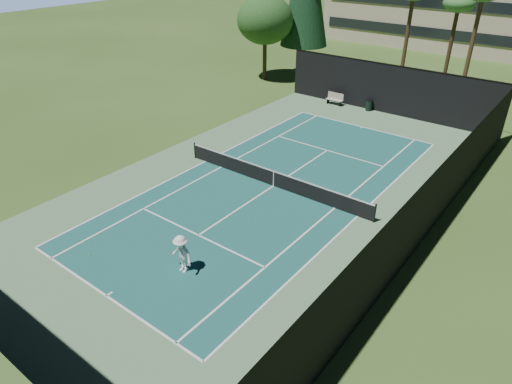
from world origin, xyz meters
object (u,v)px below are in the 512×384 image
(tennis_ball_a, at_px, (89,254))
(tennis_ball_c, at_px, (315,165))
(tennis_net, at_px, (274,178))
(park_bench, at_px, (335,98))
(trash_bin, at_px, (369,105))
(tennis_ball_b, at_px, (264,151))
(tennis_ball_d, at_px, (297,146))
(player, at_px, (182,254))

(tennis_ball_a, relative_size, tennis_ball_c, 0.79)
(tennis_net, bearing_deg, park_bench, 105.92)
(tennis_ball_a, bearing_deg, tennis_net, 74.41)
(park_bench, relative_size, trash_bin, 1.59)
(park_bench, bearing_deg, tennis_ball_b, -85.13)
(tennis_ball_a, relative_size, trash_bin, 0.06)
(park_bench, bearing_deg, tennis_ball_d, -76.45)
(tennis_ball_c, bearing_deg, tennis_ball_b, -176.55)
(park_bench, xyz_separation_m, trash_bin, (3.04, 0.36, -0.07))
(tennis_ball_c, distance_m, park_bench, 12.47)
(tennis_net, height_order, tennis_ball_b, tennis_net)
(tennis_ball_b, bearing_deg, player, -69.16)
(tennis_ball_a, bearing_deg, tennis_ball_b, 91.61)
(tennis_ball_b, bearing_deg, tennis_net, -47.16)
(tennis_net, bearing_deg, tennis_ball_c, 81.93)
(tennis_ball_a, bearing_deg, tennis_ball_d, 86.87)
(player, xyz_separation_m, tennis_ball_d, (-3.43, 14.58, -0.90))
(tennis_ball_a, xyz_separation_m, park_bench, (-1.40, 25.98, 0.52))
(tennis_ball_a, xyz_separation_m, tennis_ball_b, (-0.40, 14.29, 0.00))
(tennis_net, distance_m, tennis_ball_b, 4.99)
(tennis_ball_a, relative_size, park_bench, 0.04)
(tennis_net, xyz_separation_m, park_bench, (-4.37, 15.33, -0.01))
(tennis_net, height_order, tennis_ball_a, tennis_net)
(tennis_ball_b, bearing_deg, tennis_ball_d, 58.89)
(tennis_ball_c, bearing_deg, trash_bin, 99.04)
(tennis_ball_d, height_order, park_bench, park_bench)
(player, xyz_separation_m, tennis_ball_c, (-0.81, 12.66, -0.89))
(park_bench, height_order, trash_bin, park_bench)
(tennis_ball_a, height_order, tennis_ball_d, same)
(tennis_ball_b, xyz_separation_m, trash_bin, (2.04, 12.05, 0.45))
(tennis_ball_a, bearing_deg, trash_bin, 86.43)
(tennis_ball_a, height_order, park_bench, park_bench)
(tennis_ball_c, xyz_separation_m, park_bench, (-4.92, 11.45, 0.51))
(tennis_net, relative_size, park_bench, 8.60)
(tennis_ball_a, distance_m, park_bench, 26.02)
(tennis_net, height_order, tennis_ball_c, tennis_net)
(tennis_ball_d, xyz_separation_m, park_bench, (-2.30, 9.53, 0.52))
(tennis_ball_b, bearing_deg, trash_bin, 80.37)
(tennis_ball_b, xyz_separation_m, tennis_ball_d, (1.30, 2.16, -0.00))
(tennis_ball_c, height_order, park_bench, park_bench)
(tennis_net, relative_size, tennis_ball_d, 216.11)
(tennis_ball_c, height_order, tennis_ball_d, tennis_ball_c)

